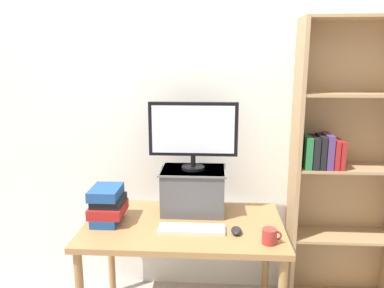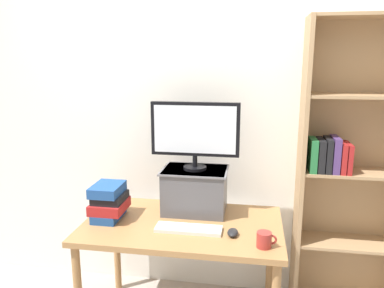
% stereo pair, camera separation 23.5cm
% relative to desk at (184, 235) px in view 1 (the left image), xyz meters
% --- Properties ---
extents(back_wall, '(7.00, 0.08, 2.60)m').
position_rel_desk_xyz_m(back_wall, '(0.00, 0.54, 0.64)').
color(back_wall, silver).
rests_on(back_wall, ground_plane).
extents(desk, '(1.26, 0.75, 0.75)m').
position_rel_desk_xyz_m(desk, '(0.00, 0.00, 0.00)').
color(desk, '#9E7042').
rests_on(desk, ground_plane).
extents(bookshelf_unit, '(0.76, 0.28, 2.04)m').
position_rel_desk_xyz_m(bookshelf_unit, '(1.10, 0.39, 0.37)').
color(bookshelf_unit, tan).
rests_on(bookshelf_unit, ground_plane).
extents(riser_box, '(0.44, 0.33, 0.30)m').
position_rel_desk_xyz_m(riser_box, '(0.05, 0.20, 0.24)').
color(riser_box, '#515156').
rests_on(riser_box, desk).
extents(computer_monitor, '(0.59, 0.15, 0.45)m').
position_rel_desk_xyz_m(computer_monitor, '(0.05, 0.20, 0.64)').
color(computer_monitor, black).
rests_on(computer_monitor, riser_box).
extents(keyboard, '(0.41, 0.12, 0.02)m').
position_rel_desk_xyz_m(keyboard, '(0.06, -0.11, 0.09)').
color(keyboard, silver).
rests_on(keyboard, desk).
extents(computer_mouse, '(0.06, 0.10, 0.04)m').
position_rel_desk_xyz_m(computer_mouse, '(0.33, -0.13, 0.10)').
color(computer_mouse, black).
rests_on(computer_mouse, desk).
extents(book_stack, '(0.21, 0.26, 0.23)m').
position_rel_desk_xyz_m(book_stack, '(-0.49, -0.00, 0.20)').
color(book_stack, navy).
rests_on(book_stack, desk).
extents(coffee_mug, '(0.11, 0.08, 0.09)m').
position_rel_desk_xyz_m(coffee_mug, '(0.51, -0.24, 0.13)').
color(coffee_mug, '#9E2D28').
rests_on(coffee_mug, desk).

